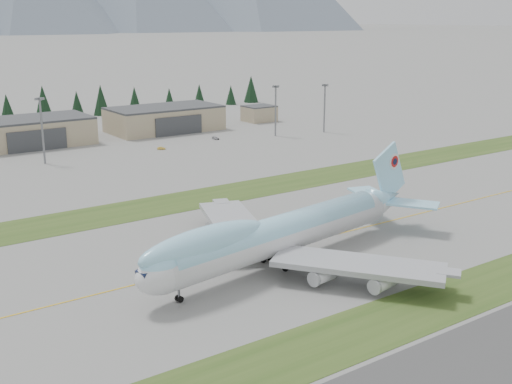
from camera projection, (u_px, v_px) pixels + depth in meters
ground at (294, 245)px, 141.88m from camera, size 7000.00×7000.00×0.00m
grass_strip_near at (429, 306)px, 111.83m from camera, size 400.00×14.00×0.08m
grass_strip_far at (194, 199)px, 177.47m from camera, size 400.00×18.00×0.08m
taxiway_line_main at (294, 245)px, 141.88m from camera, size 400.00×0.40×0.02m
boeing_747_freighter at (281, 233)px, 128.82m from camera, size 78.44×66.72×20.57m
hangar_center at (27, 132)px, 250.71m from camera, size 48.00×26.60×10.80m
hangar_right at (165, 119)px, 283.87m from camera, size 48.00×26.60×10.80m
control_shed at (259, 113)px, 310.42m from camera, size 14.00×12.00×7.60m
floodlight_masts at (104, 114)px, 225.02m from camera, size 196.21×10.63×24.73m
service_vehicle_b at (161, 150)px, 244.42m from camera, size 3.25×2.65×1.04m
service_vehicle_c at (216, 139)px, 264.97m from camera, size 1.74×3.95×1.13m
conifer_belt at (33, 106)px, 310.89m from camera, size 269.71×15.33×16.92m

